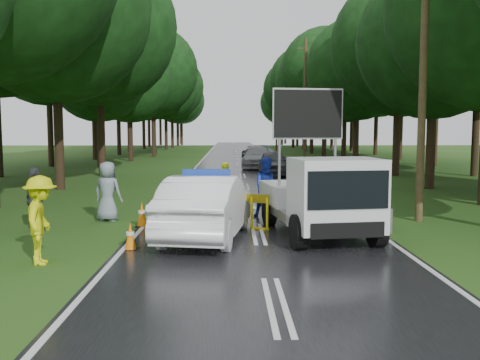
{
  "coord_description": "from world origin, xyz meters",
  "views": [
    {
      "loc": [
        -0.77,
        -14.6,
        2.92
      ],
      "look_at": [
        -0.45,
        2.21,
        1.3
      ],
      "focal_mm": 40.0,
      "sensor_mm": 36.0,
      "label": 1
    }
  ],
  "objects_px": {
    "police_sedan": "(207,207)",
    "queue_car_first": "(273,163)",
    "queue_car_third": "(256,155)",
    "queue_car_second": "(258,157)",
    "barrier": "(229,201)",
    "civilian": "(268,187)",
    "queue_car_fourth": "(261,152)",
    "work_truck": "(321,197)",
    "officer": "(224,186)"
  },
  "relations": [
    {
      "from": "work_truck",
      "to": "civilian",
      "type": "height_order",
      "value": "work_truck"
    },
    {
      "from": "queue_car_third",
      "to": "queue_car_fourth",
      "type": "bearing_deg",
      "value": 78.71
    },
    {
      "from": "barrier",
      "to": "queue_car_second",
      "type": "xyz_separation_m",
      "value": [
        2.1,
        23.79,
        0.02
      ]
    },
    {
      "from": "police_sedan",
      "to": "queue_car_second",
      "type": "bearing_deg",
      "value": -87.36
    },
    {
      "from": "work_truck",
      "to": "officer",
      "type": "bearing_deg",
      "value": 109.12
    },
    {
      "from": "police_sedan",
      "to": "barrier",
      "type": "relative_size",
      "value": 2.32
    },
    {
      "from": "work_truck",
      "to": "queue_car_second",
      "type": "height_order",
      "value": "work_truck"
    },
    {
      "from": "police_sedan",
      "to": "work_truck",
      "type": "distance_m",
      "value": 3.06
    },
    {
      "from": "barrier",
      "to": "officer",
      "type": "height_order",
      "value": "officer"
    },
    {
      "from": "officer",
      "to": "civilian",
      "type": "xyz_separation_m",
      "value": [
        1.45,
        -1.89,
        0.14
      ]
    },
    {
      "from": "work_truck",
      "to": "civilian",
      "type": "xyz_separation_m",
      "value": [
        -1.2,
        3.26,
        -0.1
      ]
    },
    {
      "from": "queue_car_first",
      "to": "police_sedan",
      "type": "bearing_deg",
      "value": -97.36
    },
    {
      "from": "work_truck",
      "to": "police_sedan",
      "type": "bearing_deg",
      "value": 173.81
    },
    {
      "from": "civilian",
      "to": "queue_car_third",
      "type": "distance_m",
      "value": 29.02
    },
    {
      "from": "police_sedan",
      "to": "work_truck",
      "type": "relative_size",
      "value": 1.0
    },
    {
      "from": "police_sedan",
      "to": "queue_car_first",
      "type": "relative_size",
      "value": 1.19
    },
    {
      "from": "police_sedan",
      "to": "queue_car_second",
      "type": "xyz_separation_m",
      "value": [
        2.69,
        25.31,
        -0.04
      ]
    },
    {
      "from": "officer",
      "to": "queue_car_fourth",
      "type": "distance_m",
      "value": 33.9
    },
    {
      "from": "barrier",
      "to": "queue_car_third",
      "type": "bearing_deg",
      "value": 110.58
    },
    {
      "from": "work_truck",
      "to": "queue_car_first",
      "type": "relative_size",
      "value": 1.18
    },
    {
      "from": "civilian",
      "to": "queue_car_first",
      "type": "height_order",
      "value": "civilian"
    },
    {
      "from": "police_sedan",
      "to": "work_truck",
      "type": "bearing_deg",
      "value": -169.43
    },
    {
      "from": "civilian",
      "to": "queue_car_first",
      "type": "relative_size",
      "value": 0.44
    },
    {
      "from": "queue_car_second",
      "to": "queue_car_fourth",
      "type": "height_order",
      "value": "queue_car_second"
    },
    {
      "from": "queue_car_third",
      "to": "queue_car_first",
      "type": "bearing_deg",
      "value": -92.45
    },
    {
      "from": "queue_car_second",
      "to": "queue_car_fourth",
      "type": "relative_size",
      "value": 1.45
    },
    {
      "from": "work_truck",
      "to": "queue_car_second",
      "type": "distance_m",
      "value": 25.22
    },
    {
      "from": "officer",
      "to": "queue_car_third",
      "type": "distance_m",
      "value": 27.23
    },
    {
      "from": "work_truck",
      "to": "civilian",
      "type": "bearing_deg",
      "value": 102.1
    },
    {
      "from": "queue_car_first",
      "to": "queue_car_fourth",
      "type": "height_order",
      "value": "queue_car_first"
    },
    {
      "from": "queue_car_second",
      "to": "queue_car_fourth",
      "type": "xyz_separation_m",
      "value": [
        0.99,
        13.67,
        -0.17
      ]
    },
    {
      "from": "police_sedan",
      "to": "queue_car_third",
      "type": "bearing_deg",
      "value": -86.37
    },
    {
      "from": "queue_car_first",
      "to": "queue_car_second",
      "type": "distance_m",
      "value": 6.03
    },
    {
      "from": "civilian",
      "to": "queue_car_second",
      "type": "distance_m",
      "value": 21.97
    },
    {
      "from": "queue_car_first",
      "to": "officer",
      "type": "bearing_deg",
      "value": -99.3
    },
    {
      "from": "civilian",
      "to": "queue_car_third",
      "type": "bearing_deg",
      "value": 83.35
    },
    {
      "from": "queue_car_second",
      "to": "work_truck",
      "type": "bearing_deg",
      "value": -84.63
    },
    {
      "from": "queue_car_third",
      "to": "work_truck",
      "type": "bearing_deg",
      "value": -94.07
    },
    {
      "from": "work_truck",
      "to": "queue_car_fourth",
      "type": "bearing_deg",
      "value": 81.02
    },
    {
      "from": "police_sedan",
      "to": "queue_car_second",
      "type": "height_order",
      "value": "police_sedan"
    },
    {
      "from": "queue_car_third",
      "to": "queue_car_second",
      "type": "bearing_deg",
      "value": -95.9
    },
    {
      "from": "barrier",
      "to": "officer",
      "type": "distance_m",
      "value": 3.73
    },
    {
      "from": "police_sedan",
      "to": "queue_car_first",
      "type": "height_order",
      "value": "police_sedan"
    },
    {
      "from": "barrier",
      "to": "civilian",
      "type": "relative_size",
      "value": 1.16
    },
    {
      "from": "civilian",
      "to": "queue_car_third",
      "type": "height_order",
      "value": "civilian"
    },
    {
      "from": "civilian",
      "to": "queue_car_second",
      "type": "bearing_deg",
      "value": 83.19
    },
    {
      "from": "work_truck",
      "to": "queue_car_second",
      "type": "xyz_separation_m",
      "value": [
        -0.36,
        25.22,
        -0.28
      ]
    },
    {
      "from": "work_truck",
      "to": "civilian",
      "type": "distance_m",
      "value": 3.47
    },
    {
      "from": "work_truck",
      "to": "queue_car_first",
      "type": "distance_m",
      "value": 19.22
    },
    {
      "from": "queue_car_third",
      "to": "civilian",
      "type": "bearing_deg",
      "value": -96.39
    }
  ]
}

